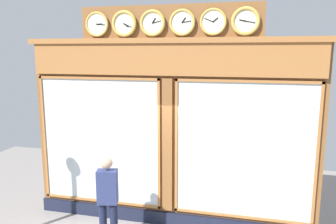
# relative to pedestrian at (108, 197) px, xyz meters

# --- Properties ---
(shop_facade) EXTENTS (5.84, 0.42, 4.38)m
(shop_facade) POSITION_rel_pedestrian_xyz_m (-0.89, -1.08, 1.03)
(shop_facade) COLOR brown
(shop_facade) RESTS_ON ground_plane
(pedestrian) EXTENTS (0.40, 0.29, 1.69)m
(pedestrian) POSITION_rel_pedestrian_xyz_m (0.00, 0.00, 0.00)
(pedestrian) COLOR #191E38
(pedestrian) RESTS_ON ground_plane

